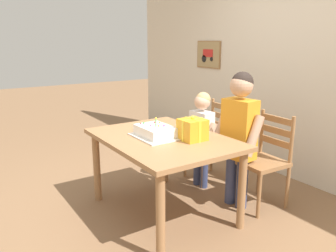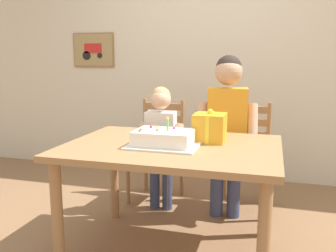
{
  "view_description": "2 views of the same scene",
  "coord_description": "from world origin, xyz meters",
  "px_view_note": "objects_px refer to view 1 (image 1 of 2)",
  "views": [
    {
      "loc": [
        2.48,
        -1.6,
        1.6
      ],
      "look_at": [
        -0.02,
        0.06,
        0.84
      ],
      "focal_mm": 36.3,
      "sensor_mm": 36.0,
      "label": 1
    },
    {
      "loc": [
        0.61,
        -2.21,
        1.29
      ],
      "look_at": [
        -0.05,
        0.09,
        0.85
      ],
      "focal_mm": 39.08,
      "sensor_mm": 36.0,
      "label": 2
    }
  ],
  "objects_px": {
    "gift_box_red_large": "(192,130)",
    "chair_right": "(264,160)",
    "dining_table": "(163,147)",
    "chair_left": "(211,141)",
    "birthday_cake": "(155,132)",
    "child_older": "(239,127)",
    "child_younger": "(202,130)"
  },
  "relations": [
    {
      "from": "gift_box_red_large",
      "to": "chair_right",
      "type": "bearing_deg",
      "value": 76.56
    },
    {
      "from": "dining_table",
      "to": "chair_left",
      "type": "relative_size",
      "value": 1.48
    },
    {
      "from": "chair_left",
      "to": "gift_box_red_large",
      "type": "bearing_deg",
      "value": -51.0
    },
    {
      "from": "birthday_cake",
      "to": "child_older",
      "type": "relative_size",
      "value": 0.33
    },
    {
      "from": "birthday_cake",
      "to": "chair_left",
      "type": "height_order",
      "value": "birthday_cake"
    },
    {
      "from": "chair_right",
      "to": "gift_box_red_large",
      "type": "bearing_deg",
      "value": -103.44
    },
    {
      "from": "chair_left",
      "to": "child_older",
      "type": "distance_m",
      "value": 0.78
    },
    {
      "from": "child_younger",
      "to": "birthday_cake",
      "type": "bearing_deg",
      "value": -71.47
    },
    {
      "from": "birthday_cake",
      "to": "chair_left",
      "type": "bearing_deg",
      "value": 109.87
    },
    {
      "from": "birthday_cake",
      "to": "chair_left",
      "type": "xyz_separation_m",
      "value": [
        -0.35,
        0.97,
        -0.33
      ]
    },
    {
      "from": "chair_right",
      "to": "child_older",
      "type": "distance_m",
      "value": 0.43
    },
    {
      "from": "child_older",
      "to": "child_younger",
      "type": "xyz_separation_m",
      "value": [
        -0.56,
        0.0,
        -0.16
      ]
    },
    {
      "from": "chair_left",
      "to": "child_older",
      "type": "xyz_separation_m",
      "value": [
        0.66,
        -0.23,
        0.34
      ]
    },
    {
      "from": "dining_table",
      "to": "child_younger",
      "type": "bearing_deg",
      "value": 112.74
    },
    {
      "from": "dining_table",
      "to": "gift_box_red_large",
      "type": "relative_size",
      "value": 6.16
    },
    {
      "from": "gift_box_red_large",
      "to": "chair_right",
      "type": "distance_m",
      "value": 0.85
    },
    {
      "from": "gift_box_red_large",
      "to": "child_older",
      "type": "bearing_deg",
      "value": 84.01
    },
    {
      "from": "dining_table",
      "to": "child_younger",
      "type": "distance_m",
      "value": 0.74
    },
    {
      "from": "dining_table",
      "to": "birthday_cake",
      "type": "xyz_separation_m",
      "value": [
        -0.04,
        -0.06,
        0.15
      ]
    },
    {
      "from": "birthday_cake",
      "to": "chair_left",
      "type": "relative_size",
      "value": 0.48
    },
    {
      "from": "gift_box_red_large",
      "to": "child_younger",
      "type": "height_order",
      "value": "child_younger"
    },
    {
      "from": "dining_table",
      "to": "gift_box_red_large",
      "type": "height_order",
      "value": "gift_box_red_large"
    },
    {
      "from": "dining_table",
      "to": "birthday_cake",
      "type": "distance_m",
      "value": 0.16
    },
    {
      "from": "child_younger",
      "to": "chair_left",
      "type": "bearing_deg",
      "value": 113.99
    },
    {
      "from": "chair_right",
      "to": "child_older",
      "type": "bearing_deg",
      "value": -118.23
    },
    {
      "from": "dining_table",
      "to": "birthday_cake",
      "type": "bearing_deg",
      "value": -122.74
    },
    {
      "from": "birthday_cake",
      "to": "gift_box_red_large",
      "type": "relative_size",
      "value": 1.99
    },
    {
      "from": "birthday_cake",
      "to": "child_younger",
      "type": "bearing_deg",
      "value": 108.53
    },
    {
      "from": "dining_table",
      "to": "child_older",
      "type": "relative_size",
      "value": 1.03
    },
    {
      "from": "dining_table",
      "to": "birthday_cake",
      "type": "height_order",
      "value": "birthday_cake"
    },
    {
      "from": "gift_box_red_large",
      "to": "child_younger",
      "type": "relative_size",
      "value": 0.21
    },
    {
      "from": "dining_table",
      "to": "child_older",
      "type": "height_order",
      "value": "child_older"
    }
  ]
}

